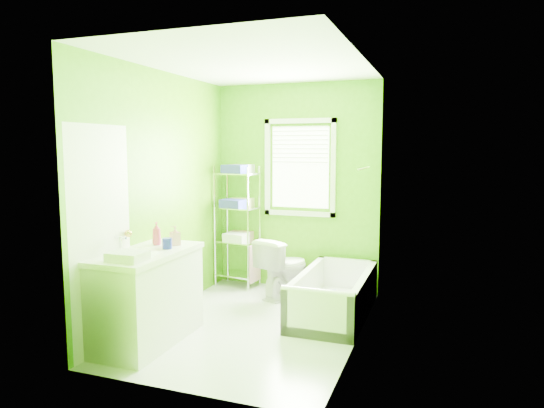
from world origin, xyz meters
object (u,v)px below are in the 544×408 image
(toilet, at_px, (284,267))
(wire_shelf_unit, at_px, (239,213))
(vanity, at_px, (147,294))
(bathtub, at_px, (333,301))

(toilet, distance_m, wire_shelf_unit, 0.96)
(vanity, distance_m, wire_shelf_unit, 2.07)
(toilet, bearing_deg, wire_shelf_unit, -0.62)
(toilet, relative_size, wire_shelf_unit, 0.46)
(toilet, xyz_separation_m, wire_shelf_unit, (-0.70, 0.26, 0.60))
(bathtub, relative_size, wire_shelf_unit, 0.96)
(wire_shelf_unit, bearing_deg, toilet, -20.44)
(vanity, height_order, wire_shelf_unit, wire_shelf_unit)
(toilet, distance_m, vanity, 1.90)
(bathtub, height_order, toilet, toilet)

